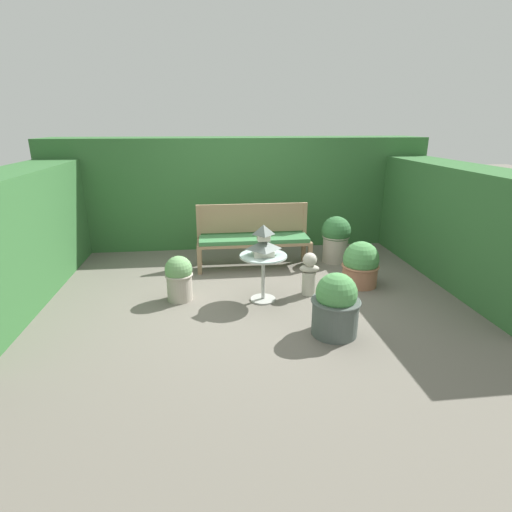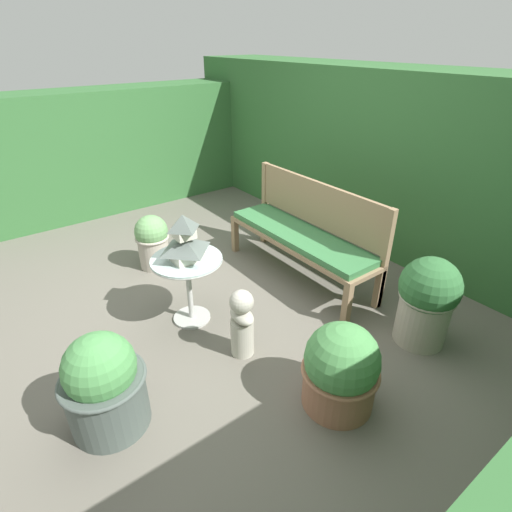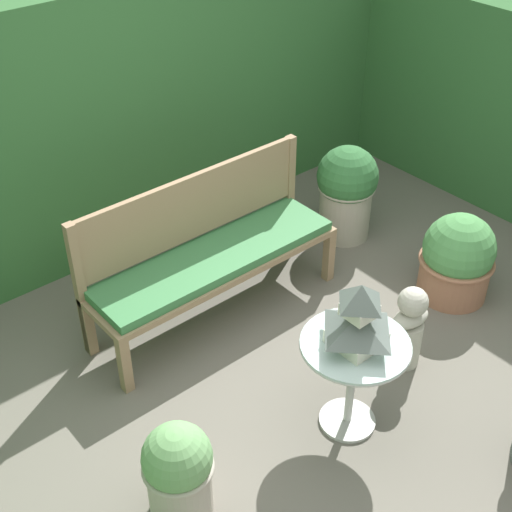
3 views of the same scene
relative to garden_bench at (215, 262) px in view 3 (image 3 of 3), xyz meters
The scene contains 10 objects.
ground 1.00m from the garden_bench, 97.39° to the right, with size 30.00×30.00×0.00m, color #666056.
foliage_hedge_back 1.55m from the garden_bench, 94.63° to the left, with size 6.40×0.94×1.84m, color #336633.
garden_bench is the anchor object (origin of this frame).
bench_backrest 0.33m from the garden_bench, 90.00° to the left, with size 1.67×0.06×0.92m.
patio_table 1.19m from the garden_bench, 90.93° to the right, with size 0.57×0.57×0.58m.
pagoda_birdhouse 1.23m from the garden_bench, 90.93° to the right, with size 0.32×0.32×0.37m.
garden_bust 1.23m from the garden_bench, 61.94° to the right, with size 0.26×0.18×0.55m.
potted_plant_patio_mid 1.58m from the garden_bench, 32.83° to the right, with size 0.49×0.49×0.60m.
potted_plant_bench_left 1.29m from the garden_bench, ahead, with size 0.45×0.45×0.72m.
potted_plant_table_far 1.48m from the garden_bench, 134.34° to the right, with size 0.34×0.34×0.56m.
Camera 3 is at (-1.98, -1.95, 3.02)m, focal length 50.00 mm.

